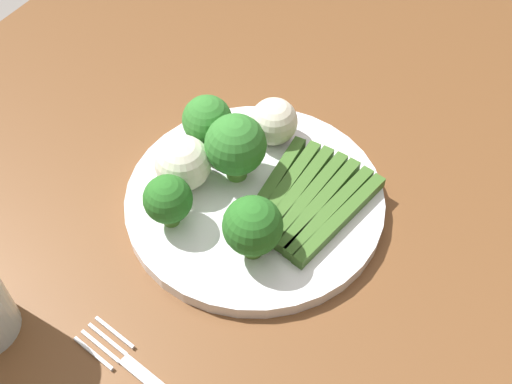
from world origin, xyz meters
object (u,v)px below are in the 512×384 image
at_px(plate, 256,200).
at_px(fork, 153,383).
at_px(dining_table, 240,283).
at_px(broccoli_near_center, 253,227).
at_px(broccoli_back_right, 236,146).
at_px(broccoli_front, 168,200).
at_px(cauliflower_right, 274,121).
at_px(broccoli_back, 207,121).
at_px(cauliflower_outer_edge, 183,163).
at_px(asparagus_bundle, 308,200).

bearing_deg(plate, fork, -174.96).
relative_size(dining_table, broccoli_near_center, 22.49).
bearing_deg(broccoli_back_right, dining_table, -148.58).
relative_size(broccoli_back_right, broccoli_near_center, 1.12).
bearing_deg(fork, plate, -76.28).
xyz_separation_m(broccoli_front, fork, (-0.13, -0.07, -0.04)).
bearing_deg(cauliflower_right, fork, -171.90).
xyz_separation_m(broccoli_back, broccoli_near_center, (-0.09, -0.10, 0.00)).
xyz_separation_m(broccoli_near_center, fork, (-0.14, 0.01, -0.05)).
relative_size(cauliflower_outer_edge, cauliflower_right, 1.12).
xyz_separation_m(plate, broccoli_back_right, (0.01, 0.03, 0.05)).
xyz_separation_m(broccoli_back, cauliflower_right, (0.04, -0.05, -0.01)).
bearing_deg(plate, dining_table, 177.45).
bearing_deg(asparagus_bundle, cauliflower_outer_edge, 112.17).
height_order(broccoli_front, fork, broccoli_front).
relative_size(asparagus_bundle, fork, 0.84).
bearing_deg(broccoli_near_center, cauliflower_outer_edge, 68.31).
bearing_deg(broccoli_back_right, cauliflower_right, -7.32).
xyz_separation_m(plate, broccoli_back, (0.03, 0.08, 0.04)).
relative_size(asparagus_bundle, broccoli_back, 2.23).
bearing_deg(cauliflower_outer_edge, broccoli_front, -161.79).
bearing_deg(cauliflower_outer_edge, asparagus_bundle, -73.80).
bearing_deg(asparagus_bundle, cauliflower_right, 54.64).
bearing_deg(dining_table, broccoli_front, 122.41).
distance_m(broccoli_back, cauliflower_right, 0.07).
height_order(broccoli_back_right, broccoli_back, broccoli_back_right).
distance_m(dining_table, cauliflower_outer_edge, 0.16).
xyz_separation_m(asparagus_bundle, cauliflower_right, (0.06, 0.07, 0.02)).
distance_m(broccoli_back_right, broccoli_front, 0.08).
height_order(broccoli_front, cauliflower_outer_edge, same).
xyz_separation_m(broccoli_back, cauliflower_outer_edge, (-0.05, -0.01, -0.01)).
distance_m(broccoli_back_right, fork, 0.23).
distance_m(plate, broccoli_back, 0.09).
height_order(dining_table, asparagus_bundle, asparagus_bundle).
height_order(broccoli_back, broccoli_near_center, broccoli_near_center).
xyz_separation_m(dining_table, asparagus_bundle, (0.05, -0.05, 0.12)).
xyz_separation_m(dining_table, cauliflower_right, (0.11, 0.02, 0.14)).
relative_size(broccoli_back, fork, 0.37).
bearing_deg(cauliflower_right, asparagus_bundle, -131.33).
relative_size(plate, broccoli_near_center, 3.88).
distance_m(broccoli_back_right, cauliflower_outer_edge, 0.05).
distance_m(plate, broccoli_near_center, 0.08).
distance_m(dining_table, broccoli_back, 0.18).
distance_m(broccoli_near_center, cauliflower_right, 0.14).
relative_size(plate, cauliflower_outer_edge, 4.61).
bearing_deg(plate, broccoli_near_center, -153.44).
relative_size(cauliflower_outer_edge, fork, 0.33).
distance_m(broccoli_near_center, cauliflower_outer_edge, 0.11).
xyz_separation_m(plate, broccoli_front, (-0.07, 0.05, 0.04)).
distance_m(broccoli_back_right, cauliflower_right, 0.07).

